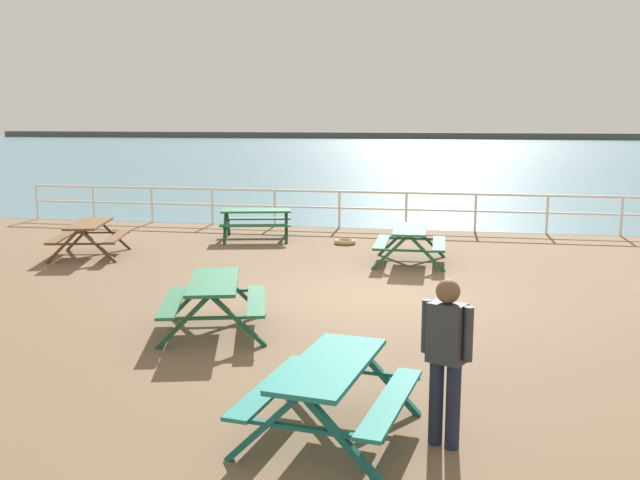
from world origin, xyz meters
The scene contains 11 objects.
ground_plane centered at (0.00, 0.00, -0.10)m, with size 30.00×24.00×0.20m, color brown.
sea_band centered at (0.00, 52.75, 0.00)m, with size 142.00×90.00×0.01m, color teal.
distant_shoreline centered at (0.00, 95.75, 0.00)m, with size 142.00×6.00×1.80m, color #4C4C47.
seaward_railing centered at (0.00, 7.75, 0.75)m, with size 23.07×0.07×1.08m.
picnic_table_near_left centered at (0.41, 3.09, 0.58)m, with size 1.57×1.83×0.80m.
picnic_table_near_right centered at (0.16, -5.66, 0.58)m, with size 1.76×2.00×0.80m.
picnic_table_mid_centre centered at (-2.14, -2.47, 0.58)m, with size 1.93×2.14×0.80m.
picnic_table_far_left centered at (-6.87, 2.52, 0.58)m, with size 1.90×2.11×0.80m.
picnic_table_far_right centered at (-3.74, 5.46, 0.58)m, with size 2.10×1.88×0.80m.
visitor centered at (1.29, -5.65, 0.95)m, with size 0.49×0.35×1.66m.
rope_coil centered at (-1.36, 5.20, 0.06)m, with size 0.55×0.55×0.11m, color tan.
Camera 1 is at (1.31, -12.21, 3.15)m, focal length 39.77 mm.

